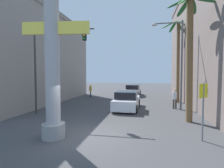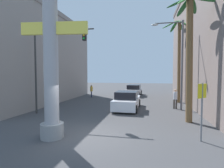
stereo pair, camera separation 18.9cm
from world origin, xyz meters
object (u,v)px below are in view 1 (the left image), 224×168
street_lamp (177,56)px  traffic_light_mast (52,56)px  neon_sign_pole (52,28)px  car_lead (127,101)px  palm_tree_near_right (190,47)px  pedestrian_far_left (90,90)px  pedestrian_mid_right (175,97)px  crossing_sign (203,103)px  car_far (133,90)px  palm_tree_mid_right (178,51)px

street_lamp → traffic_light_mast: size_ratio=1.19×
neon_sign_pole → car_lead: neon_sign_pole is taller
palm_tree_near_right → pedestrian_far_left: bearing=133.6°
traffic_light_mast → palm_tree_near_right: bearing=-1.6°
pedestrian_mid_right → neon_sign_pole: bearing=-128.0°
crossing_sign → car_far: (-4.37, 16.68, -0.98)m
neon_sign_pole → palm_tree_near_right: (6.89, 4.26, -0.43)m
crossing_sign → pedestrian_mid_right: size_ratio=1.52×
palm_tree_near_right → pedestrian_far_left: (-9.88, 10.36, -3.72)m
pedestrian_far_left → pedestrian_mid_right: (9.71, -6.03, 0.05)m
street_lamp → car_lead: bearing=-172.8°
palm_tree_mid_right → pedestrian_far_left: palm_tree_mid_right is taller
pedestrian_mid_right → traffic_light_mast: bearing=-156.6°
neon_sign_pole → pedestrian_mid_right: 11.65m
pedestrian_mid_right → crossing_sign: bearing=-89.8°
neon_sign_pole → pedestrian_far_left: (-2.99, 14.62, -4.14)m
crossing_sign → car_lead: 7.93m
palm_tree_mid_right → pedestrian_far_left: bearing=168.8°
crossing_sign → pedestrian_far_left: size_ratio=1.59×
street_lamp → traffic_light_mast: 10.12m
palm_tree_mid_right → pedestrian_far_left: 11.68m
pedestrian_mid_right → pedestrian_far_left: bearing=148.2°
palm_tree_mid_right → pedestrian_mid_right: size_ratio=5.10×
palm_tree_near_right → car_lead: bearing=141.6°
neon_sign_pole → palm_tree_near_right: neon_sign_pole is taller
palm_tree_mid_right → street_lamp: bearing=-100.0°
car_lead → pedestrian_mid_right: size_ratio=2.73×
pedestrian_far_left → pedestrian_mid_right: bearing=-31.8°
car_far → palm_tree_mid_right: 8.72m
traffic_light_mast → palm_tree_mid_right: bearing=38.1°
neon_sign_pole → street_lamp: bearing=50.4°
crossing_sign → pedestrian_far_left: (-9.74, 13.65, -0.76)m
neon_sign_pole → pedestrian_far_left: bearing=101.6°
crossing_sign → traffic_light_mast: (-9.43, 3.55, 2.67)m
neon_sign_pole → palm_tree_mid_right: neon_sign_pole is taller
pedestrian_mid_right → car_lead: bearing=-167.2°
car_far → pedestrian_mid_right: pedestrian_mid_right is taller
traffic_light_mast → car_far: traffic_light_mast is taller
street_lamp → pedestrian_mid_right: 3.54m
car_lead → palm_tree_mid_right: (4.92, 4.87, 4.87)m
car_lead → palm_tree_mid_right: 8.47m
car_lead → pedestrian_mid_right: bearing=12.8°
street_lamp → car_lead: street_lamp is taller
traffic_light_mast → car_far: (5.05, 13.13, -3.65)m
car_far → traffic_light_mast: bearing=-111.1°
neon_sign_pole → pedestrian_mid_right: (6.72, 8.59, -4.10)m
car_lead → pedestrian_mid_right: 4.23m
pedestrian_far_left → traffic_light_mast: bearing=-88.2°
street_lamp → car_far: 11.10m
crossing_sign → palm_tree_near_right: (0.14, 3.29, 2.96)m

